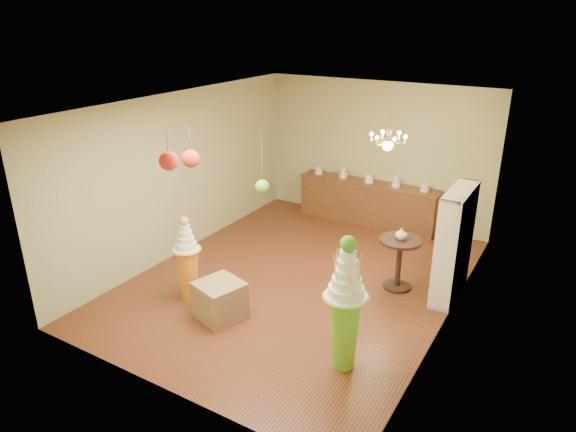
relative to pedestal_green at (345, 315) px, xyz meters
The scene contains 17 objects.
floor 2.50m from the pedestal_green, 133.48° to the left, with size 6.50×6.50×0.00m, color #582A17.
ceiling 3.27m from the pedestal_green, 133.48° to the left, with size 6.50×6.50×0.00m, color silver.
wall_back 5.29m from the pedestal_green, 108.22° to the left, with size 5.00×0.04×3.00m, color tan.
wall_front 2.35m from the pedestal_green, 137.09° to the right, with size 5.00×0.04×3.00m, color tan.
wall_left 4.54m from the pedestal_green, 157.34° to the left, with size 0.04×6.50×3.00m, color tan.
wall_right 2.07m from the pedestal_green, 63.48° to the left, with size 0.04×6.50×3.00m, color tan.
pedestal_green is the anchor object (origin of this frame).
pedestal_orange 2.81m from the pedestal_green, behind, with size 0.43×0.43×1.43m.
burlap_riser 2.13m from the pedestal_green, behind, with size 0.63×0.63×0.57m, color #927850.
sideboard 4.98m from the pedestal_green, 109.22° to the left, with size 3.04×0.54×1.16m.
shelving_unit 2.63m from the pedestal_green, 74.52° to the left, with size 0.33×1.20×1.80m.
round_table 2.32m from the pedestal_green, 92.33° to the left, with size 0.78×0.78×0.88m.
vase 2.33m from the pedestal_green, 92.33° to the left, with size 0.18×0.18×0.19m, color silver.
pom_red_left 2.80m from the pedestal_green, behind, with size 0.23×0.23×0.59m.
pom_green_mid 2.04m from the pedestal_green, 163.90° to the left, with size 0.19×0.19×1.02m.
pom_red_right 2.85m from the pedestal_green, 156.51° to the right, with size 0.23×0.23×0.44m.
chandelier 3.27m from the pedestal_green, 102.22° to the left, with size 0.74×0.74×0.85m.
Camera 1 is at (3.84, -6.80, 4.28)m, focal length 32.00 mm.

